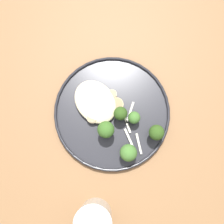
% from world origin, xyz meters
% --- Properties ---
extents(ground, '(6.00, 6.00, 0.00)m').
position_xyz_m(ground, '(0.00, 0.00, 0.00)').
color(ground, '#2D2B28').
extents(wooden_dining_table, '(1.40, 1.00, 0.74)m').
position_xyz_m(wooden_dining_table, '(0.00, 0.00, 0.66)').
color(wooden_dining_table, brown).
rests_on(wooden_dining_table, ground).
extents(dinner_plate, '(0.29, 0.29, 0.02)m').
position_xyz_m(dinner_plate, '(0.05, 0.05, 0.75)').
color(dinner_plate, '#232328').
rests_on(dinner_plate, wooden_dining_table).
extents(noodle_bed, '(0.12, 0.09, 0.03)m').
position_xyz_m(noodle_bed, '(-0.00, 0.03, 0.76)').
color(noodle_bed, beige).
rests_on(noodle_bed, dinner_plate).
extents(seared_scallop_center_golden, '(0.03, 0.03, 0.02)m').
position_xyz_m(seared_scallop_center_golden, '(-0.00, 0.02, 0.76)').
color(seared_scallop_center_golden, '#DBB77A').
rests_on(seared_scallop_center_golden, dinner_plate).
extents(seared_scallop_on_noodles, '(0.02, 0.02, 0.01)m').
position_xyz_m(seared_scallop_on_noodles, '(0.01, 0.07, 0.76)').
color(seared_scallop_on_noodles, beige).
rests_on(seared_scallop_on_noodles, dinner_plate).
extents(seared_scallop_tilted_round, '(0.03, 0.03, 0.01)m').
position_xyz_m(seared_scallop_tilted_round, '(0.03, -0.00, 0.76)').
color(seared_scallop_tilted_round, beige).
rests_on(seared_scallop_tilted_round, dinner_plate).
extents(seared_scallop_front_small, '(0.03, 0.03, 0.01)m').
position_xyz_m(seared_scallop_front_small, '(0.04, 0.07, 0.76)').
color(seared_scallop_front_small, '#E5C689').
rests_on(seared_scallop_front_small, dinner_plate).
extents(seared_scallop_tiny_bay, '(0.03, 0.03, 0.02)m').
position_xyz_m(seared_scallop_tiny_bay, '(0.01, 0.05, 0.76)').
color(seared_scallop_tiny_bay, beige).
rests_on(seared_scallop_tiny_bay, dinner_plate).
extents(broccoli_floret_beside_noodles, '(0.03, 0.03, 0.04)m').
position_xyz_m(broccoli_floret_beside_noodles, '(0.09, 0.08, 0.78)').
color(broccoli_floret_beside_noodles, '#7A994C').
rests_on(broccoli_floret_beside_noodles, dinner_plate).
extents(broccoli_floret_split_head, '(0.04, 0.04, 0.06)m').
position_xyz_m(broccoli_floret_split_head, '(0.15, 0.01, 0.78)').
color(broccoli_floret_split_head, '#89A356').
rests_on(broccoli_floret_split_head, dinner_plate).
extents(broccoli_floret_front_edge, '(0.03, 0.03, 0.05)m').
position_xyz_m(broccoli_floret_front_edge, '(0.06, 0.06, 0.78)').
color(broccoli_floret_front_edge, '#7A994C').
rests_on(broccoli_floret_front_edge, dinner_plate).
extents(broccoli_floret_left_leaning, '(0.04, 0.04, 0.06)m').
position_xyz_m(broccoli_floret_left_leaning, '(0.07, 0.01, 0.79)').
color(broccoli_floret_left_leaning, '#89A356').
rests_on(broccoli_floret_left_leaning, dinner_plate).
extents(broccoli_floret_near_rim, '(0.04, 0.04, 0.06)m').
position_xyz_m(broccoli_floret_near_rim, '(0.15, 0.09, 0.79)').
color(broccoli_floret_near_rim, '#7A994C').
rests_on(broccoli_floret_near_rim, dinner_plate).
extents(onion_sliver_short_strip, '(0.05, 0.03, 0.00)m').
position_xyz_m(onion_sliver_short_strip, '(0.15, 0.05, 0.75)').
color(onion_sliver_short_strip, silver).
rests_on(onion_sliver_short_strip, dinner_plate).
extents(onion_sliver_curled_piece, '(0.04, 0.05, 0.00)m').
position_xyz_m(onion_sliver_curled_piece, '(0.07, 0.08, 0.75)').
color(onion_sliver_curled_piece, silver).
rests_on(onion_sliver_curled_piece, dinner_plate).
extents(onion_sliver_long_sliver, '(0.06, 0.02, 0.00)m').
position_xyz_m(onion_sliver_long_sliver, '(0.13, 0.04, 0.75)').
color(onion_sliver_long_sliver, silver).
rests_on(onion_sliver_long_sliver, dinner_plate).
extents(onion_sliver_pale_crescent, '(0.04, 0.02, 0.00)m').
position_xyz_m(onion_sliver_pale_crescent, '(0.09, 0.06, 0.75)').
color(onion_sliver_pale_crescent, silver).
rests_on(onion_sliver_pale_crescent, dinner_plate).
extents(water_glass, '(0.08, 0.08, 0.11)m').
position_xyz_m(water_glass, '(0.21, -0.14, 0.79)').
color(water_glass, silver).
rests_on(water_glass, wooden_dining_table).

